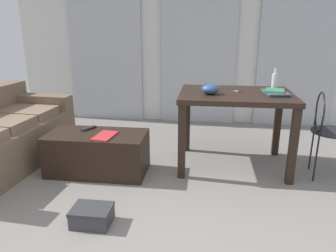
# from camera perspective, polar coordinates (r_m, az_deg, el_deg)

# --- Properties ---
(ground_plane) EXTENTS (8.24, 8.24, 0.00)m
(ground_plane) POSITION_cam_1_polar(r_m,az_deg,el_deg) (3.19, 3.59, -9.49)
(ground_plane) COLOR gray
(wall_back) EXTENTS (5.58, 0.10, 2.66)m
(wall_back) POSITION_cam_1_polar(r_m,az_deg,el_deg) (4.96, 5.60, 16.07)
(wall_back) COLOR silver
(wall_back) RESTS_ON ground
(curtains) EXTENTS (3.97, 0.03, 2.43)m
(curtains) POSITION_cam_1_polar(r_m,az_deg,el_deg) (4.88, 5.52, 14.69)
(curtains) COLOR #B2B7BC
(curtains) RESTS_ON ground
(coffee_table) EXTENTS (0.99, 0.49, 0.42)m
(coffee_table) POSITION_cam_1_polar(r_m,az_deg,el_deg) (3.33, -12.48, -4.73)
(coffee_table) COLOR black
(coffee_table) RESTS_ON ground
(craft_table) EXTENTS (1.13, 0.83, 0.80)m
(craft_table) POSITION_cam_1_polar(r_m,az_deg,el_deg) (3.34, 11.98, 3.85)
(craft_table) COLOR black
(craft_table) RESTS_ON ground
(wire_chair) EXTENTS (0.39, 0.41, 0.86)m
(wire_chair) POSITION_cam_1_polar(r_m,az_deg,el_deg) (3.41, 26.45, 0.20)
(wire_chair) COLOR black
(wire_chair) RESTS_ON ground
(bottle_near) EXTENTS (0.06, 0.06, 0.22)m
(bottle_near) POSITION_cam_1_polar(r_m,az_deg,el_deg) (3.57, 18.53, 7.62)
(bottle_near) COLOR beige
(bottle_near) RESTS_ON craft_table
(bowl) EXTENTS (0.17, 0.17, 0.10)m
(bowl) POSITION_cam_1_polar(r_m,az_deg,el_deg) (3.20, 7.57, 6.58)
(bowl) COLOR #2D4C7A
(bowl) RESTS_ON craft_table
(book_stack) EXTENTS (0.25, 0.32, 0.04)m
(book_stack) POSITION_cam_1_polar(r_m,az_deg,el_deg) (3.34, 18.70, 5.75)
(book_stack) COLOR #1E668C
(book_stack) RESTS_ON craft_table
(tv_remote_on_table) EXTENTS (0.06, 0.15, 0.02)m
(tv_remote_on_table) POSITION_cam_1_polar(r_m,az_deg,el_deg) (3.59, 7.02, 7.17)
(tv_remote_on_table) COLOR #232326
(tv_remote_on_table) RESTS_ON craft_table
(scissors) EXTENTS (0.08, 0.10, 0.00)m
(scissors) POSITION_cam_1_polar(r_m,az_deg,el_deg) (3.36, 12.49, 6.03)
(scissors) COLOR #9EA0A5
(scissors) RESTS_ON craft_table
(tv_remote_primary) EXTENTS (0.12, 0.18, 0.02)m
(tv_remote_primary) POSITION_cam_1_polar(r_m,az_deg,el_deg) (3.41, -14.06, -0.42)
(tv_remote_primary) COLOR #232326
(tv_remote_primary) RESTS_ON coffee_table
(magazine) EXTENTS (0.20, 0.31, 0.01)m
(magazine) POSITION_cam_1_polar(r_m,az_deg,el_deg) (3.16, -11.25, -1.74)
(magazine) COLOR red
(magazine) RESTS_ON coffee_table
(shoebox) EXTENTS (0.30, 0.23, 0.14)m
(shoebox) POSITION_cam_1_polar(r_m,az_deg,el_deg) (2.57, -13.45, -15.34)
(shoebox) COLOR #38383D
(shoebox) RESTS_ON ground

